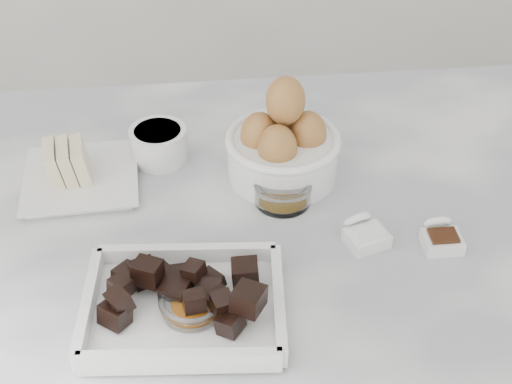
% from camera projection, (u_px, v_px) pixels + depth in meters
% --- Properties ---
extents(marble_slab, '(1.20, 0.80, 0.04)m').
position_uv_depth(marble_slab, '(244.00, 242.00, 0.95)').
color(marble_slab, silver).
rests_on(marble_slab, cabinet).
extents(chocolate_dish, '(0.24, 0.19, 0.06)m').
position_uv_depth(chocolate_dish, '(184.00, 301.00, 0.81)').
color(chocolate_dish, white).
rests_on(chocolate_dish, marble_slab).
extents(butter_plate, '(0.17, 0.17, 0.06)m').
position_uv_depth(butter_plate, '(78.00, 171.00, 1.01)').
color(butter_plate, white).
rests_on(butter_plate, marble_slab).
extents(sugar_ramekin, '(0.08, 0.08, 0.05)m').
position_uv_depth(sugar_ramekin, '(159.00, 143.00, 1.05)').
color(sugar_ramekin, white).
rests_on(sugar_ramekin, marble_slab).
extents(egg_bowl, '(0.17, 0.17, 0.16)m').
position_uv_depth(egg_bowl, '(283.00, 145.00, 1.01)').
color(egg_bowl, white).
rests_on(egg_bowl, marble_slab).
extents(honey_bowl, '(0.08, 0.08, 0.04)m').
position_uv_depth(honey_bowl, '(283.00, 191.00, 0.98)').
color(honey_bowl, white).
rests_on(honey_bowl, marble_slab).
extents(zest_bowl, '(0.07, 0.07, 0.03)m').
position_uv_depth(zest_bowl, '(192.00, 306.00, 0.81)').
color(zest_bowl, white).
rests_on(zest_bowl, marble_slab).
extents(vanilla_spoon, '(0.05, 0.06, 0.04)m').
position_uv_depth(vanilla_spoon, '(441.00, 237.00, 0.91)').
color(vanilla_spoon, white).
rests_on(vanilla_spoon, marble_slab).
extents(salt_spoon, '(0.06, 0.07, 0.04)m').
position_uv_depth(salt_spoon, '(364.00, 233.00, 0.92)').
color(salt_spoon, white).
rests_on(salt_spoon, marble_slab).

